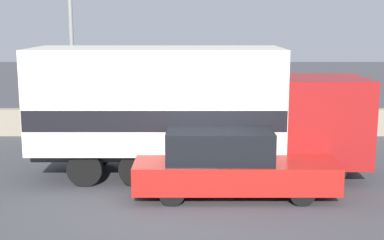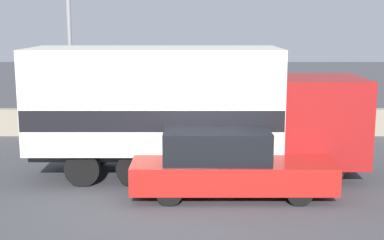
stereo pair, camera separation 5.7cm
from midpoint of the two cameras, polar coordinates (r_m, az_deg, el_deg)
The scene contains 5 objects.
ground_plane at distance 12.12m, azimuth 0.90°, elevation -8.40°, with size 80.00×80.00×0.00m, color #47474C.
stone_wall_backdrop at distance 18.53m, azimuth 0.50°, elevation -0.23°, with size 60.00×0.35×0.93m.
street_lamp at distance 17.99m, azimuth -13.18°, elevation 11.52°, with size 0.56×0.28×7.52m.
box_truck at distance 13.53m, azimuth -0.93°, elevation 1.44°, with size 8.35×2.41×3.28m.
car_hatchback at distance 12.27m, azimuth 3.63°, elevation -4.55°, with size 4.54×1.80×1.55m.
Camera 1 is at (-0.26, -11.46, 3.95)m, focal length 50.00 mm.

